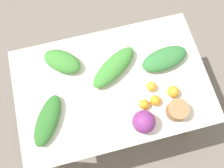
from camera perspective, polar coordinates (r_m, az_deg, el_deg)
name	(u,v)px	position (r m, az deg, el deg)	size (l,w,h in m)	color
ground_plane	(112,109)	(2.41, 0.00, -5.79)	(8.00, 8.00, 0.00)	#70665B
dining_table	(112,89)	(1.80, 0.00, -1.23)	(1.32, 0.85, 0.73)	silver
cabbage_purple	(144,122)	(1.58, 7.29, -8.56)	(0.15, 0.15, 0.15)	#7A2D75
paper_bag	(177,110)	(1.66, 14.69, -5.82)	(0.14, 0.14, 0.09)	#997047
greens_bunch_dandelion	(164,59)	(1.76, 11.90, 5.66)	(0.33, 0.16, 0.09)	#337538
greens_bunch_chard	(48,120)	(1.65, -14.47, -8.01)	(0.34, 0.13, 0.08)	#2D6B28
greens_bunch_beet_tops	(114,67)	(1.70, 0.43, 3.87)	(0.39, 0.14, 0.09)	#3D8433
greens_bunch_kale	(62,61)	(1.75, -11.30, 5.09)	(0.27, 0.15, 0.10)	#3D8433
orange_0	(151,86)	(1.69, 8.96, -0.54)	(0.07, 0.07, 0.07)	orange
orange_1	(155,100)	(1.66, 9.87, -3.72)	(0.07, 0.07, 0.07)	orange
orange_2	(144,104)	(1.64, 7.34, -4.64)	(0.07, 0.07, 0.07)	orange
orange_3	(173,92)	(1.70, 13.78, -1.69)	(0.08, 0.08, 0.08)	orange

